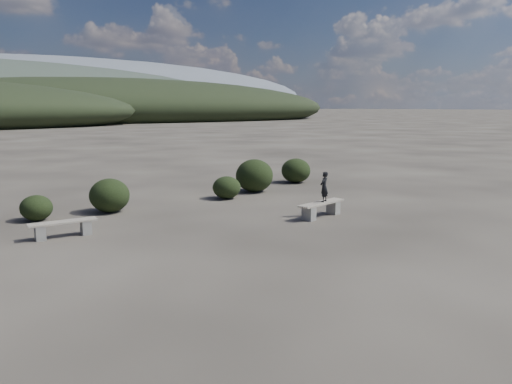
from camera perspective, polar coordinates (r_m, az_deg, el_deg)
ground at (r=11.59m, az=10.44°, el=-7.74°), size 1200.00×1200.00×0.00m
bench_left at (r=14.29m, az=-21.16°, el=-3.80°), size 1.77×0.46×0.44m
bench_right at (r=15.86m, az=7.49°, el=-1.83°), size 1.96×0.77×0.48m
seated_person at (r=15.84m, az=7.80°, el=0.60°), size 0.41×0.35×0.96m
shrub_a at (r=16.66m, az=-23.82°, el=-1.67°), size 0.96×0.96×0.79m
shrub_b at (r=17.12m, az=-16.39°, el=-0.38°), size 1.30×1.30×1.12m
shrub_c at (r=18.90m, az=-3.38°, el=0.51°), size 1.06×1.06×0.85m
shrub_d at (r=20.37m, az=-0.18°, el=1.89°), size 1.53×1.53×1.34m
shrub_e at (r=22.94m, az=4.58°, el=2.46°), size 1.34×1.34×1.11m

